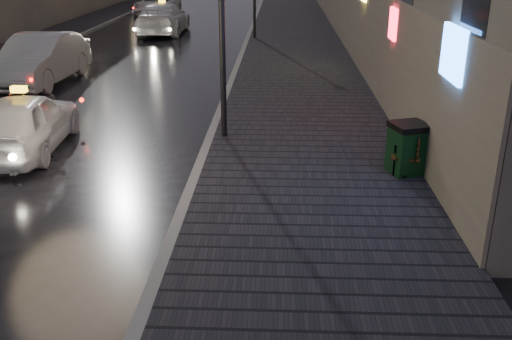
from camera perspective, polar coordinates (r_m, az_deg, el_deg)
The scene contains 11 objects.
ground at distance 9.11m, azimuth -18.73°, elevation -9.23°, with size 120.00×120.00×0.00m, color black.
sidewalk at distance 28.61m, azimuth 3.97°, elevation 12.61°, with size 4.60×58.00×0.15m, color black.
curb at distance 28.65m, azimuth -0.96°, elevation 12.67°, with size 0.20×58.00×0.15m, color slate.
sidewalk_far at distance 30.98m, azimuth -20.59°, elevation 12.02°, with size 2.40×58.00×0.15m, color black.
curb_far at distance 30.50m, azimuth -18.29°, elevation 12.17°, with size 0.20×58.00×0.15m, color slate.
bench at distance 12.39m, azimuth 14.99°, elevation 2.35°, with size 0.85×1.71×0.84m.
trash_bin at distance 11.92m, azimuth 14.93°, elevation 2.17°, with size 0.86×0.86×1.04m.
taxi_near at distance 14.19m, azimuth -22.19°, elevation 4.46°, with size 1.66×4.13×1.41m, color white.
car_left_mid at distance 21.31m, azimuth -20.77°, elevation 10.31°, with size 1.77×5.08×1.67m, color #98979F.
taxi_mid at distance 32.19m, azimuth -9.29°, elevation 14.72°, with size 2.28×5.61×1.63m, color silver.
taxi_far at distance 41.56m, azimuth -9.84°, elevation 16.01°, with size 2.33×5.04×1.40m, color silver.
Camera 1 is at (3.21, -7.25, 4.49)m, focal length 40.00 mm.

